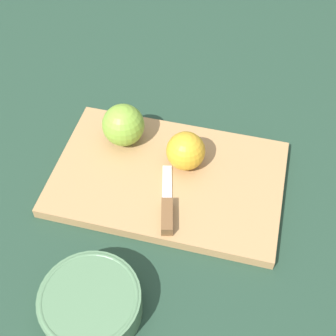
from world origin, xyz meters
The scene contains 7 objects.
ground_plane centered at (0.00, 0.00, 0.00)m, with size 4.00×4.00×0.00m, color #1E3828.
cutting_board centered at (0.00, 0.00, 0.01)m, with size 0.46×0.34×0.02m.
apple_half_left centered at (-0.09, 0.08, 0.06)m, with size 0.08×0.08×0.08m.
apple_half_right centered at (0.03, 0.03, 0.06)m, with size 0.07×0.07×0.07m.
knife centered at (0.00, -0.09, 0.03)m, with size 0.03×0.15×0.02m.
apple_slice centered at (0.03, 0.07, 0.02)m, with size 0.05×0.05×0.01m.
bowl centered at (-0.10, -0.26, 0.03)m, with size 0.15×0.15×0.05m.
Camera 1 is at (0.04, -0.54, 0.70)m, focal length 50.00 mm.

